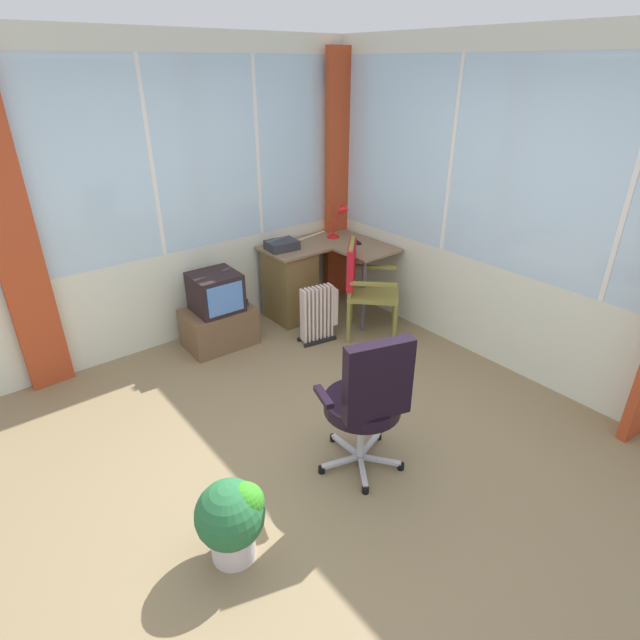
# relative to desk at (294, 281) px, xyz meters

# --- Properties ---
(ground) EXTENTS (5.17, 5.42, 0.06)m
(ground) POSITION_rel_desk_xyz_m (-1.21, -1.89, -0.44)
(ground) COLOR olive
(north_window_panel) EXTENTS (4.17, 0.07, 2.69)m
(north_window_panel) POSITION_rel_desk_xyz_m (-1.21, 0.34, 0.93)
(north_window_panel) COLOR silver
(north_window_panel) RESTS_ON ground
(east_window_panel) EXTENTS (0.07, 4.42, 2.69)m
(east_window_panel) POSITION_rel_desk_xyz_m (0.90, -1.89, 0.93)
(east_window_panel) COLOR silver
(east_window_panel) RESTS_ON ground
(curtain_north_left) EXTENTS (0.33, 0.09, 2.59)m
(curtain_north_left) POSITION_rel_desk_xyz_m (-2.36, 0.26, 0.88)
(curtain_north_left) COLOR #AE3F20
(curtain_north_left) RESTS_ON ground
(curtain_corner) EXTENTS (0.33, 0.08, 2.59)m
(curtain_corner) POSITION_rel_desk_xyz_m (0.77, 0.21, 0.88)
(curtain_corner) COLOR #AE3F20
(curtain_corner) RESTS_ON ground
(desk) EXTENTS (1.14, 1.01, 0.77)m
(desk) POSITION_rel_desk_xyz_m (0.00, 0.00, 0.00)
(desk) COLOR #7F6448
(desk) RESTS_ON ground
(desk_lamp) EXTENTS (0.24, 0.20, 0.37)m
(desk_lamp) POSITION_rel_desk_xyz_m (0.62, -0.02, 0.59)
(desk_lamp) COLOR red
(desk_lamp) RESTS_ON desk
(tv_remote) EXTENTS (0.08, 0.16, 0.02)m
(tv_remote) POSITION_rel_desk_xyz_m (0.61, -0.27, 0.36)
(tv_remote) COLOR black
(tv_remote) RESTS_ON desk
(paper_tray) EXTENTS (0.32, 0.26, 0.09)m
(paper_tray) POSITION_rel_desk_xyz_m (-0.11, 0.05, 0.40)
(paper_tray) COLOR #2B2B32
(paper_tray) RESTS_ON desk
(wooden_armchair) EXTENTS (0.68, 0.68, 0.94)m
(wooden_armchair) POSITION_rel_desk_xyz_m (0.28, -0.70, 0.18)
(wooden_armchair) COLOR olive
(wooden_armchair) RESTS_ON ground
(office_chair) EXTENTS (0.63, 0.59, 1.03)m
(office_chair) POSITION_rel_desk_xyz_m (-0.99, -2.15, 0.18)
(office_chair) COLOR #B7B7BF
(office_chair) RESTS_ON ground
(tv_on_stand) EXTENTS (0.65, 0.46, 0.73)m
(tv_on_stand) POSITION_rel_desk_xyz_m (-0.92, -0.04, -0.09)
(tv_on_stand) COLOR brown
(tv_on_stand) RESTS_ON ground
(space_heater) EXTENTS (0.40, 0.23, 0.57)m
(space_heater) POSITION_rel_desk_xyz_m (-0.12, -0.56, -0.13)
(space_heater) COLOR silver
(space_heater) RESTS_ON ground
(potted_plant) EXTENTS (0.38, 0.38, 0.50)m
(potted_plant) POSITION_rel_desk_xyz_m (-2.00, -2.19, -0.13)
(potted_plant) COLOR silver
(potted_plant) RESTS_ON ground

